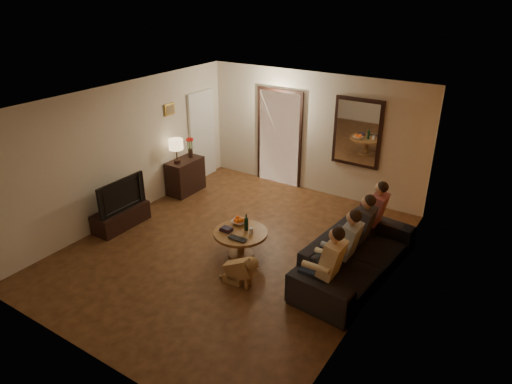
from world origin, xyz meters
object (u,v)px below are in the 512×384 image
Objects in this scene: person_b at (344,250)px; dresser at (185,176)px; bowl at (239,222)px; laptop at (236,240)px; sofa at (356,256)px; person_d at (372,218)px; person_a at (327,269)px; wine_bottle at (246,222)px; table_lamp at (176,151)px; person_c at (359,233)px; coffee_table at (241,243)px; dog at (239,268)px; tv_stand at (121,217)px; tv at (118,194)px.

dresser is at bearing 162.88° from person_b.
bowl reaches higher than laptop.
person_d is (-0.10, 0.90, 0.23)m from sofa.
person_a is 3.87× the size of wine_bottle.
sofa is at bearing -83.66° from person_d.
dresser is at bearing 90.00° from table_lamp.
person_c reaches higher than laptop.
table_lamp is at bearing 153.20° from coffee_table.
dog is at bearing 134.67° from sofa.
person_c is at bearing 90.00° from person_b.
person_b and person_d have the same top height.
person_d is (4.25, 1.76, 0.42)m from tv_stand.
bowl is at bearing 102.24° from sofa.
person_a is 3.65× the size of laptop.
dresser is at bearing 82.27° from sofa.
person_b is at bearing 90.00° from person_a.
wine_bottle is (0.05, 0.10, 0.38)m from coffee_table.
dresser is 0.70× the size of person_b.
person_d is (0.00, 1.80, 0.00)m from person_a.
dog is at bearing -132.02° from person_c.
table_lamp is 0.96× the size of dog.
person_d is 2.13m from wine_bottle.
dog is 1.13m from bowl.
sofa is (4.35, 0.86, -0.31)m from tv.
tv is 4.29m from person_b.
person_c reaches higher than dresser.
dresser is 0.76× the size of tv_stand.
person_c is at bearing 90.00° from person_a.
coffee_table reaches higher than tv_stand.
bowl reaches higher than coffee_table.
table_lamp reaches higher than person_d.
table_lamp is at bearing 173.43° from person_c.
tv is 4.25m from person_a.
dog reaches higher than laptop.
coffee_table is (2.49, -1.26, -0.79)m from table_lamp.
dresser is at bearing 170.53° from person_c.
dog is 1.81× the size of wine_bottle.
person_c reaches higher than dog.
person_c is at bearing 23.53° from coffee_table.
dog is (-1.32, -0.26, -0.32)m from person_a.
dog is 0.62× the size of coffee_table.
coffee_table is at bearing -174.58° from person_b.
person_b is at bearing 5.42° from coffee_table.
laptop is (-0.35, 0.41, 0.18)m from dog.
person_c is 1.99m from dog.
table_lamp is 2.08× the size of bowl.
person_c is 3.87× the size of wine_bottle.
wine_bottle is (2.54, 0.49, 0.42)m from tv_stand.
bowl is (-1.94, 0.05, -0.12)m from person_b.
tv_stand is 0.92× the size of person_b.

